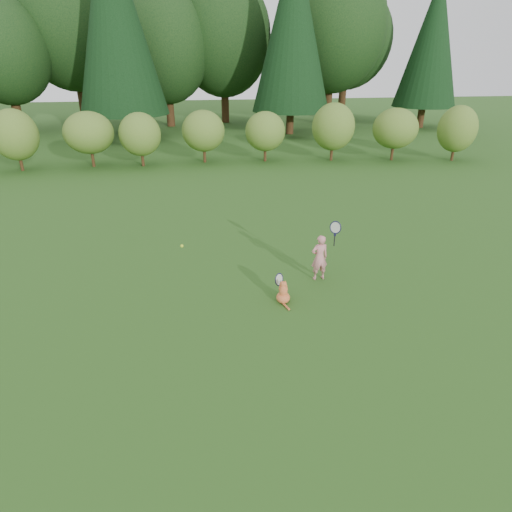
{
  "coord_description": "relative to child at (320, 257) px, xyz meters",
  "views": [
    {
      "loc": [
        -1.13,
        -7.78,
        4.71
      ],
      "look_at": [
        0.2,
        0.8,
        0.7
      ],
      "focal_mm": 30.0,
      "sensor_mm": 36.0,
      "label": 1
    }
  ],
  "objects": [
    {
      "name": "ground",
      "position": [
        -1.69,
        -0.81,
        -0.58
      ],
      "size": [
        100.0,
        100.0,
        0.0
      ],
      "primitive_type": "plane",
      "color": "#244A14",
      "rests_on": "ground"
    },
    {
      "name": "woodland_backdrop",
      "position": [
        -1.69,
        22.19,
        6.92
      ],
      "size": [
        48.0,
        10.0,
        15.0
      ],
      "primitive_type": null,
      "color": "black",
      "rests_on": "ground"
    },
    {
      "name": "child",
      "position": [
        0.0,
        0.0,
        0.0
      ],
      "size": [
        0.61,
        0.37,
        1.65
      ],
      "rotation": [
        0.0,
        0.0,
        3.25
      ],
      "color": "#D07C80",
      "rests_on": "ground"
    },
    {
      "name": "cat",
      "position": [
        -1.05,
        -0.88,
        -0.32
      ],
      "size": [
        0.41,
        0.69,
        0.68
      ],
      "rotation": [
        0.0,
        0.0,
        -0.18
      ],
      "color": "#C65C26",
      "rests_on": "ground"
    },
    {
      "name": "tennis_ball",
      "position": [
        -3.11,
        -0.11,
        0.52
      ],
      "size": [
        0.07,
        0.07,
        0.07
      ],
      "color": "#C5DB19",
      "rests_on": "ground"
    },
    {
      "name": "shrub_row",
      "position": [
        -1.69,
        12.19,
        0.82
      ],
      "size": [
        28.0,
        3.0,
        2.8
      ],
      "primitive_type": null,
      "color": "#4F7424",
      "rests_on": "ground"
    }
  ]
}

